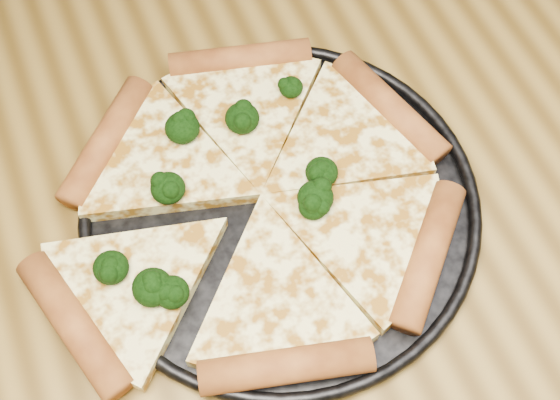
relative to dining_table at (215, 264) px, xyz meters
name	(u,v)px	position (x,y,z in m)	size (l,w,h in m)	color
dining_table	(215,264)	(0.00, 0.00, 0.00)	(1.20, 0.90, 0.75)	olive
pizza_pan	(280,205)	(0.06, -0.01, 0.10)	(0.34, 0.34, 0.02)	black
pizza	(255,200)	(0.04, -0.01, 0.11)	(0.38, 0.34, 0.03)	#FFF69C
broccoli_florets	(219,197)	(0.02, 0.00, 0.12)	(0.22, 0.17, 0.02)	black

